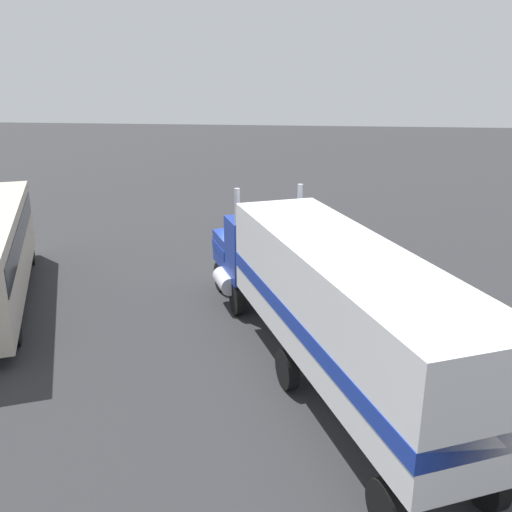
{
  "coord_description": "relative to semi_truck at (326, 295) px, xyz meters",
  "views": [
    {
      "loc": [
        -20.33,
        -2.1,
        8.36
      ],
      "look_at": [
        -0.76,
        -0.08,
        1.6
      ],
      "focal_mm": 39.7,
      "sensor_mm": 36.0,
      "label": 1
    }
  ],
  "objects": [
    {
      "name": "person_bystander",
      "position": [
        2.85,
        -2.27,
        -1.63
      ],
      "size": [
        0.36,
        0.47,
        1.63
      ],
      "color": "black",
      "rests_on": "ground_plane"
    },
    {
      "name": "semi_truck",
      "position": [
        0.0,
        0.0,
        0.0
      ],
      "size": [
        13.97,
        7.98,
        4.5
      ],
      "color": "#193399",
      "rests_on": "ground_plane"
    },
    {
      "name": "ground_plane",
      "position": [
        6.39,
        2.52,
        -2.52
      ],
      "size": [
        120.0,
        120.0,
        0.0
      ],
      "primitive_type": "plane",
      "color": "#2D2D30"
    },
    {
      "name": "motorcycle",
      "position": [
        1.47,
        -4.08,
        -2.04
      ],
      "size": [
        1.87,
        1.16,
        1.12
      ],
      "color": "black",
      "rests_on": "ground_plane"
    },
    {
      "name": "lane_stripe_near",
      "position": [
        4.27,
        -0.98,
        -2.52
      ],
      "size": [
        4.1,
        1.9,
        0.01
      ],
      "primitive_type": "cube",
      "rotation": [
        0.0,
        0.0,
        0.41
      ],
      "color": "silver",
      "rests_on": "ground_plane"
    },
    {
      "name": "lane_stripe_mid",
      "position": [
        3.94,
        -3.36,
        -2.52
      ],
      "size": [
        4.14,
        1.8,
        0.01
      ],
      "primitive_type": "cube",
      "rotation": [
        0.0,
        0.0,
        0.39
      ],
      "color": "silver",
      "rests_on": "ground_plane"
    }
  ]
}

